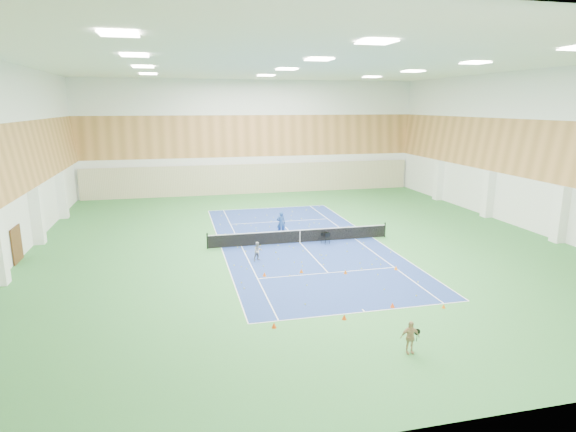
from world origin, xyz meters
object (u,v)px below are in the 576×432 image
at_px(tennis_net, 300,235).
at_px(child_court, 258,251).
at_px(coach, 281,223).
at_px(child_apron, 410,337).
at_px(ball_cart, 325,238).

height_order(tennis_net, child_court, child_court).
xyz_separation_m(coach, child_court, (-2.72, -5.61, -0.28)).
distance_m(child_court, child_apron, 13.19).
bearing_deg(child_apron, tennis_net, 94.05).
relative_size(tennis_net, child_apron, 9.58).
xyz_separation_m(tennis_net, coach, (-0.81, 2.43, 0.32)).
relative_size(coach, child_apron, 1.31).
distance_m(child_apron, ball_cart, 15.23).
bearing_deg(child_apron, ball_cart, 87.86).
distance_m(tennis_net, ball_cart, 1.79).
xyz_separation_m(child_court, child_apron, (3.76, -12.64, 0.07)).
bearing_deg(ball_cart, child_court, -178.06).
height_order(child_court, child_apron, child_apron).
height_order(coach, child_apron, coach).
bearing_deg(coach, child_court, 76.74).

